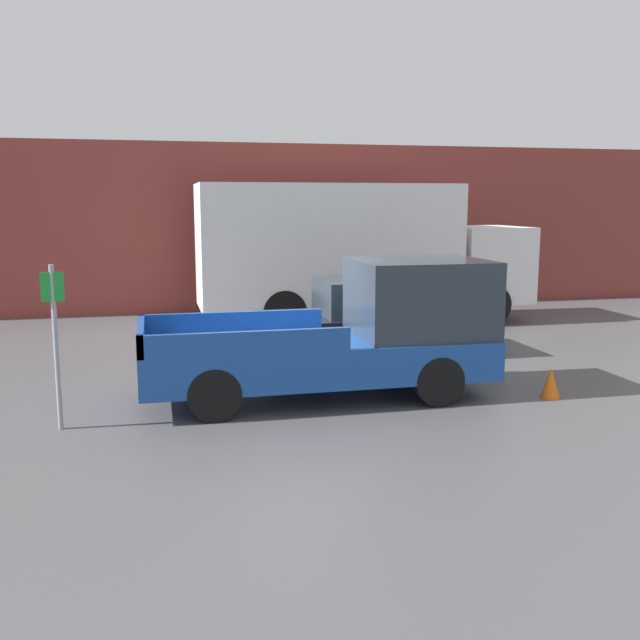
{
  "coord_description": "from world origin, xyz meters",
  "views": [
    {
      "loc": [
        -2.33,
        -11.87,
        3.13
      ],
      "look_at": [
        0.45,
        0.04,
        1.1
      ],
      "focal_mm": 40.0,
      "sensor_mm": 36.0,
      "label": 1
    }
  ],
  "objects": [
    {
      "name": "building_wall",
      "position": [
        0.0,
        8.73,
        2.4
      ],
      "size": [
        28.0,
        0.15,
        4.79
      ],
      "color": "brown",
      "rests_on": "ground"
    },
    {
      "name": "delivery_truck",
      "position": [
        2.67,
        5.84,
        1.93
      ],
      "size": [
        8.58,
        2.5,
        3.58
      ],
      "color": "white",
      "rests_on": "ground"
    },
    {
      "name": "car",
      "position": [
        2.16,
        2.0,
        0.8
      ],
      "size": [
        4.8,
        1.99,
        1.58
      ],
      "color": "black",
      "rests_on": "ground"
    },
    {
      "name": "newspaper_box",
      "position": [
        0.63,
        8.4,
        0.54
      ],
      "size": [
        0.45,
        0.4,
        1.08
      ],
      "color": "red",
      "rests_on": "ground"
    },
    {
      "name": "ground_plane",
      "position": [
        0.0,
        0.0,
        0.0
      ],
      "size": [
        60.0,
        60.0,
        0.0
      ],
      "primitive_type": "plane",
      "color": "#4C4C4F"
    },
    {
      "name": "pickup_truck",
      "position": [
        0.81,
        -0.96,
        1.02
      ],
      "size": [
        5.57,
        2.0,
        2.21
      ],
      "color": "#194799",
      "rests_on": "ground"
    },
    {
      "name": "traffic_cone",
      "position": [
        3.85,
        -1.83,
        0.25
      ],
      "size": [
        0.31,
        0.31,
        0.5
      ],
      "color": "orange",
      "rests_on": "ground"
    },
    {
      "name": "parking_sign",
      "position": [
        -3.68,
        -1.73,
        1.3
      ],
      "size": [
        0.3,
        0.07,
        2.3
      ],
      "color": "gray",
      "rests_on": "ground"
    }
  ]
}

